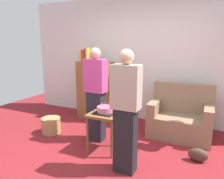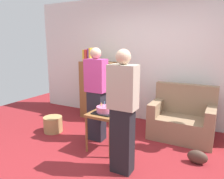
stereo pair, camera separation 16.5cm
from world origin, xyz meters
name	(u,v)px [view 1 (the left image)]	position (x,y,z in m)	size (l,w,h in m)	color
ground_plane	(108,163)	(0.00, 0.00, 0.00)	(8.00, 8.00, 0.00)	maroon
wall_back	(150,60)	(0.00, 2.05, 1.35)	(6.00, 0.10, 2.70)	silver
couch	(180,118)	(0.79, 1.43, 0.34)	(1.10, 0.70, 0.96)	#8C7054
bookshelf	(95,90)	(-1.13, 1.63, 0.67)	(0.80, 0.36, 1.60)	brown
side_table	(105,119)	(-0.23, 0.37, 0.52)	(0.48, 0.48, 0.62)	brown
birthday_cake	(105,110)	(-0.23, 0.37, 0.67)	(0.32, 0.32, 0.17)	black
person_blowing_candles	(96,94)	(-0.54, 0.63, 0.83)	(0.36, 0.22, 1.63)	#23232D
person_holding_cake	(126,112)	(0.29, -0.05, 0.83)	(0.36, 0.22, 1.63)	black
wicker_basket	(51,125)	(-1.47, 0.51, 0.15)	(0.36, 0.36, 0.30)	#A88451
handbag	(198,155)	(1.16, 0.61, 0.10)	(0.28, 0.14, 0.20)	#473328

